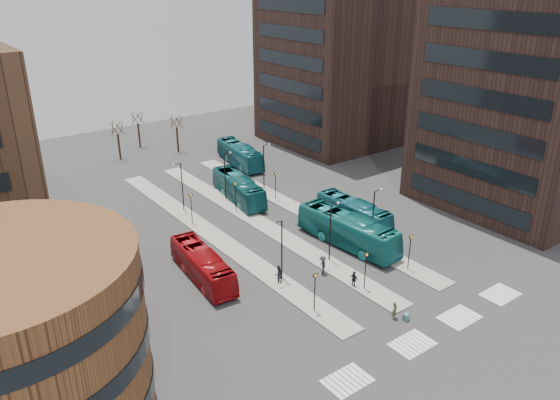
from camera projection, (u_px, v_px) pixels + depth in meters
ground at (463, 366)px, 40.64m from camera, size 160.00×160.00×0.00m
island_left at (213, 235)px, 60.58m from camera, size 2.50×45.00×0.15m
island_mid at (257, 221)px, 63.88m from camera, size 2.50×45.00×0.15m
island_right at (297, 209)px, 67.18m from camera, size 2.50×45.00×0.15m
suitcase at (406, 317)px, 45.84m from camera, size 0.51×0.41×0.61m
red_bus at (202, 265)px, 51.67m from camera, size 3.46×10.74×2.94m
teal_bus_a at (348, 230)px, 57.91m from camera, size 3.90×12.78×3.51m
teal_bus_b at (238, 188)px, 69.54m from camera, size 4.44×11.74×3.19m
teal_bus_c at (354, 212)px, 62.95m from camera, size 2.57×10.52×2.92m
teal_bus_d at (240, 154)px, 82.24m from camera, size 4.25×11.77×3.21m
traveller at (395, 310)px, 45.89m from camera, size 0.66×0.52×1.60m
commuter_a at (278, 274)px, 51.18m from camera, size 0.90×0.72×1.78m
commuter_b at (354, 279)px, 50.45m from camera, size 0.54×1.01×1.64m
commuter_c at (323, 265)px, 52.72m from camera, size 1.14×1.37×1.85m
crosswalk_stripes at (435, 331)px, 44.55m from camera, size 22.35×2.40×0.01m
round_building at (11, 370)px, 29.90m from camera, size 15.16×15.16×14.00m
tower_near at (532, 83)px, 64.23m from camera, size 20.12×20.00×30.00m
tower_far at (337, 51)px, 89.36m from camera, size 20.12×20.00×30.00m
sign_poles at (291, 225)px, 57.58m from camera, size 12.45×22.12×3.65m
lamp_posts at (271, 198)px, 61.39m from camera, size 14.04×20.24×6.12m
bare_trees at (145, 136)px, 87.36m from camera, size 10.97×8.14×5.90m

